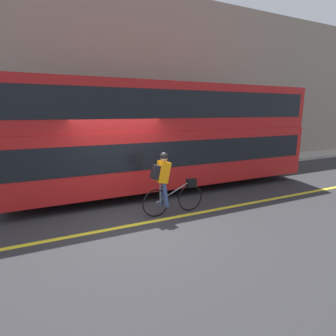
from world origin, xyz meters
TOP-DOWN VIEW (x-y plane):
  - ground_plane at (0.00, 0.00)m, footprint 80.00×80.00m
  - road_center_line at (0.00, -0.18)m, footprint 50.00×0.14m
  - sidewalk_curb at (0.00, 4.84)m, footprint 60.00×1.68m
  - building_facade at (0.00, 5.83)m, footprint 60.00×0.30m
  - bus at (2.08, 2.38)m, footprint 10.30×2.47m
  - cyclist_on_bike at (0.99, 0.08)m, footprint 1.77×0.32m
  - street_sign_post at (0.70, 4.75)m, footprint 0.36×0.09m

SIDE VIEW (x-z plane):
  - ground_plane at x=0.00m, z-range 0.00..0.00m
  - road_center_line at x=0.00m, z-range 0.00..0.01m
  - sidewalk_curb at x=0.00m, z-range 0.00..0.15m
  - cyclist_on_bike at x=0.99m, z-range 0.06..1.75m
  - street_sign_post at x=0.70m, z-range 0.30..2.97m
  - bus at x=2.08m, z-range 0.21..3.79m
  - building_facade at x=0.00m, z-range 0.00..7.85m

